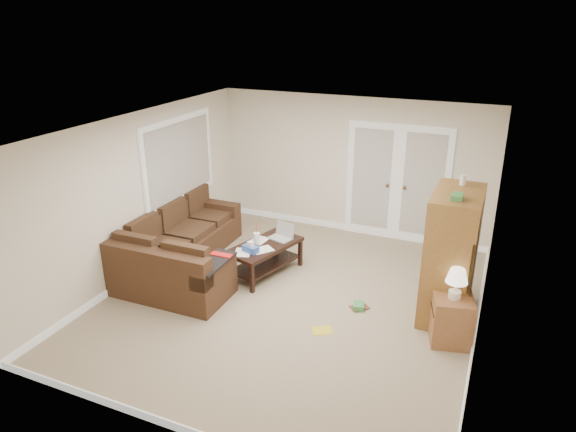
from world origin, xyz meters
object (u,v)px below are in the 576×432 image
at_px(coffee_table, 266,257).
at_px(side_cabinet, 452,316).
at_px(tv_armoire, 451,255).
at_px(sectional_sofa, 178,252).

relative_size(coffee_table, side_cabinet, 1.33).
distance_m(tv_armoire, side_cabinet, 0.84).
height_order(coffee_table, tv_armoire, tv_armoire).
relative_size(sectional_sofa, coffee_table, 2.03).
bearing_deg(tv_armoire, coffee_table, 178.75).
height_order(sectional_sofa, coffee_table, sectional_sofa).
relative_size(coffee_table, tv_armoire, 0.71).
bearing_deg(coffee_table, tv_armoire, 14.79).
relative_size(tv_armoire, side_cabinet, 1.87).
bearing_deg(tv_armoire, sectional_sofa, -173.78).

